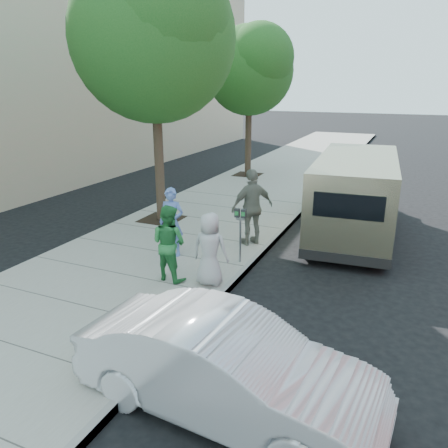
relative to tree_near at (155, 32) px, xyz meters
The scene contains 12 objects.
ground 6.45m from the tree_near, 46.82° to the right, with size 120.00×120.00×0.00m, color black.
sidewalk 6.11m from the tree_near, 62.43° to the right, with size 5.00×60.00×0.15m, color gray.
curb_face 7.02m from the tree_near, 33.03° to the right, with size 0.12×60.00×0.16m, color gray.
tree_near is the anchor object (origin of this frame).
tree_far 7.63m from the tree_near, 90.00° to the left, with size 3.92×3.80×6.49m.
parking_meter 6.05m from the tree_near, 32.48° to the right, with size 0.27×0.10×1.31m.
van 7.18m from the tree_near, 14.02° to the left, with size 2.48×6.25×2.27m.
sedan 9.73m from the tree_near, 53.04° to the right, with size 1.43×4.11×1.36m, color silver.
person_officer 5.46m from the tree_near, 54.16° to the right, with size 0.62×0.40×1.69m, color #5D7CC6.
person_green_shirt 6.34m from the tree_near, 56.69° to the right, with size 0.80×0.63×1.65m, color #297D3B.
person_gray_shirt 6.71m from the tree_near, 46.95° to the right, with size 0.76×0.50×1.56m, color #B0B1B3.
person_striped_polo 5.56m from the tree_near, 15.61° to the right, with size 1.17×0.49×2.00m, color slate.
Camera 1 is at (4.72, -8.76, 4.21)m, focal length 35.00 mm.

